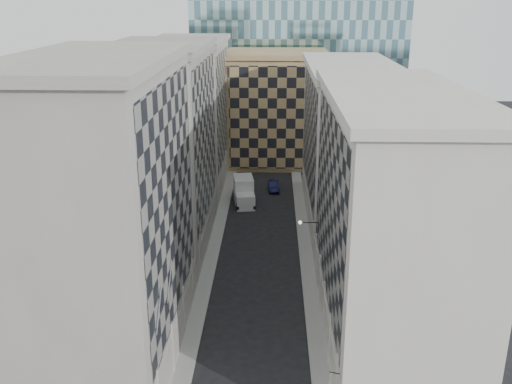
# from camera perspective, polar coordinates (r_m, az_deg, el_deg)

# --- Properties ---
(sidewalk_west) EXTENTS (1.50, 100.00, 0.15)m
(sidewalk_west) POSITION_cam_1_polar(r_m,az_deg,el_deg) (64.84, -4.35, -5.98)
(sidewalk_west) COLOR gray
(sidewalk_west) RESTS_ON ground
(sidewalk_east) EXTENTS (1.50, 100.00, 0.15)m
(sidewalk_east) POSITION_cam_1_polar(r_m,az_deg,el_deg) (64.60, 5.01, -6.10)
(sidewalk_east) COLOR gray
(sidewalk_east) RESTS_ON ground
(bldg_left_a) EXTENTS (10.80, 22.80, 23.70)m
(bldg_left_a) POSITION_cam_1_polar(r_m,az_deg,el_deg) (44.14, -14.58, -2.31)
(bldg_left_a) COLOR gray
(bldg_left_a) RESTS_ON ground
(bldg_left_b) EXTENTS (10.80, 22.80, 22.70)m
(bldg_left_b) POSITION_cam_1_polar(r_m,az_deg,el_deg) (64.67, -9.30, 4.36)
(bldg_left_b) COLOR gray
(bldg_left_b) RESTS_ON ground
(bldg_left_c) EXTENTS (10.80, 22.80, 21.70)m
(bldg_left_c) POSITION_cam_1_polar(r_m,az_deg,el_deg) (85.93, -6.57, 7.76)
(bldg_left_c) COLOR gray
(bldg_left_c) RESTS_ON ground
(bldg_right_a) EXTENTS (10.80, 26.80, 20.70)m
(bldg_right_a) POSITION_cam_1_polar(r_m,az_deg,el_deg) (47.60, 13.09, -2.55)
(bldg_right_a) COLOR beige
(bldg_right_a) RESTS_ON ground
(bldg_right_b) EXTENTS (10.80, 28.80, 19.70)m
(bldg_right_b) POSITION_cam_1_polar(r_m,az_deg,el_deg) (73.18, 9.17, 4.88)
(bldg_right_b) COLOR beige
(bldg_right_b) RESTS_ON ground
(tan_block) EXTENTS (16.80, 14.80, 18.80)m
(tan_block) POSITION_cam_1_polar(r_m,az_deg,el_deg) (97.97, 2.08, 8.43)
(tan_block) COLOR #A17D55
(tan_block) RESTS_ON ground
(flagpoles_left) EXTENTS (0.10, 6.33, 2.33)m
(flagpoles_left) POSITION_cam_1_polar(r_m,az_deg,el_deg) (40.19, -9.13, -10.14)
(flagpoles_left) COLOR gray
(flagpoles_left) RESTS_ON ground
(bracket_lamp) EXTENTS (1.98, 0.36, 0.36)m
(bracket_lamp) POSITION_cam_1_polar(r_m,az_deg,el_deg) (56.62, 4.62, -3.05)
(bracket_lamp) COLOR black
(bracket_lamp) RESTS_ON ground
(box_truck) EXTENTS (3.42, 6.68, 3.51)m
(box_truck) POSITION_cam_1_polar(r_m,az_deg,el_deg) (79.28, -1.21, -0.04)
(box_truck) COLOR silver
(box_truck) RESTS_ON ground
(dark_car) EXTENTS (1.74, 4.35, 1.41)m
(dark_car) POSITION_cam_1_polar(r_m,az_deg,el_deg) (84.68, 1.76, 0.62)
(dark_car) COLOR #0F1337
(dark_car) RESTS_ON ground
(shop_sign) EXTENTS (0.69, 0.61, 0.69)m
(shop_sign) POSITION_cam_1_polar(r_m,az_deg,el_deg) (39.47, 7.56, -17.85)
(shop_sign) COLOR black
(shop_sign) RESTS_ON ground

